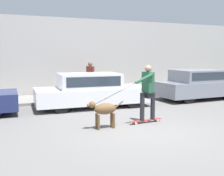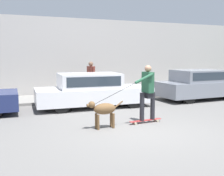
% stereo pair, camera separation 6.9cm
% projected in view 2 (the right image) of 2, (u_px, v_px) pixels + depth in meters
% --- Properties ---
extents(ground_plane, '(36.00, 36.00, 0.00)m').
position_uv_depth(ground_plane, '(140.00, 129.00, 7.08)').
color(ground_plane, slate).
extents(back_wall, '(32.00, 0.30, 3.85)m').
position_uv_depth(back_wall, '(78.00, 57.00, 13.36)').
color(back_wall, '#B2ADA8').
rests_on(back_wall, ground_plane).
extents(sidewalk_curb, '(30.00, 2.27, 0.11)m').
position_uv_depth(sidewalk_curb, '(85.00, 97.00, 12.37)').
color(sidewalk_curb, gray).
rests_on(sidewalk_curb, ground_plane).
extents(parked_car_1, '(4.45, 1.82, 1.31)m').
position_uv_depth(parked_car_1, '(92.00, 91.00, 10.16)').
color(parked_car_1, black).
rests_on(parked_car_1, ground_plane).
extents(parked_car_2, '(4.06, 1.83, 1.35)m').
position_uv_depth(parked_car_2, '(200.00, 85.00, 11.97)').
color(parked_car_2, black).
rests_on(parked_car_2, ground_plane).
extents(dog, '(1.05, 0.32, 0.78)m').
position_uv_depth(dog, '(104.00, 110.00, 7.12)').
color(dog, brown).
rests_on(dog, ground_plane).
extents(skateboarder, '(2.23, 0.56, 1.71)m').
position_uv_depth(skateboarder, '(147.00, 90.00, 7.67)').
color(skateboarder, beige).
rests_on(skateboarder, ground_plane).
extents(pedestrian_with_bag, '(0.28, 0.69, 1.61)m').
position_uv_depth(pedestrian_with_bag, '(91.00, 77.00, 11.96)').
color(pedestrian_with_bag, '#28282D').
rests_on(pedestrian_with_bag, sidewalk_curb).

